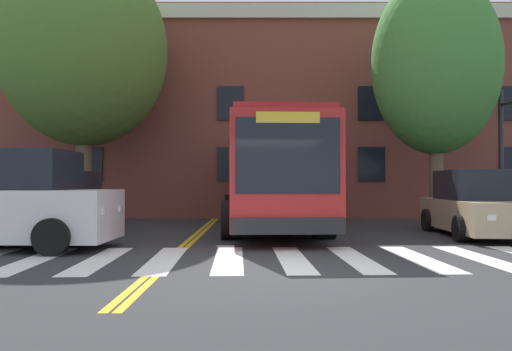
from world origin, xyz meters
name	(u,v)px	position (x,y,z in m)	size (l,w,h in m)	color
ground_plane	(290,273)	(0.00, 0.00, 0.00)	(120.00, 120.00, 0.00)	#303033
crosswalk	(294,259)	(0.18, 1.45, 0.00)	(15.35, 3.99, 0.01)	white
lane_line_yellow_inner	(221,214)	(-2.25, 15.45, 0.00)	(0.12, 36.00, 0.01)	gold
lane_line_yellow_outer	(225,214)	(-2.09, 15.45, 0.00)	(0.12, 36.00, 0.01)	gold
city_bus	(269,174)	(-0.13, 8.59, 1.77)	(3.31, 12.41, 3.25)	#B22323
car_grey_near_lane	(64,206)	(-5.89, 5.62, 0.81)	(2.00, 3.78, 1.79)	slate
car_tan_far_lane	(479,206)	(5.57, 5.56, 0.82)	(2.36, 4.72, 1.82)	tan
car_silver_behind_bus	(264,195)	(-0.21, 17.98, 0.84)	(2.39, 4.55, 1.87)	#B7BABF
car_white_cross_street	(6,202)	(-6.08, 2.84, 1.04)	(4.84, 2.28, 2.18)	white
street_tree_curbside_large	(438,64)	(5.60, 8.74, 5.51)	(4.47, 3.86, 8.65)	brown
street_tree_curbside_small	(86,48)	(-6.61, 9.39, 6.25)	(7.86, 7.68, 9.78)	brown
building_facade	(237,123)	(-1.58, 16.87, 4.47)	(28.92, 9.46, 8.92)	brown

